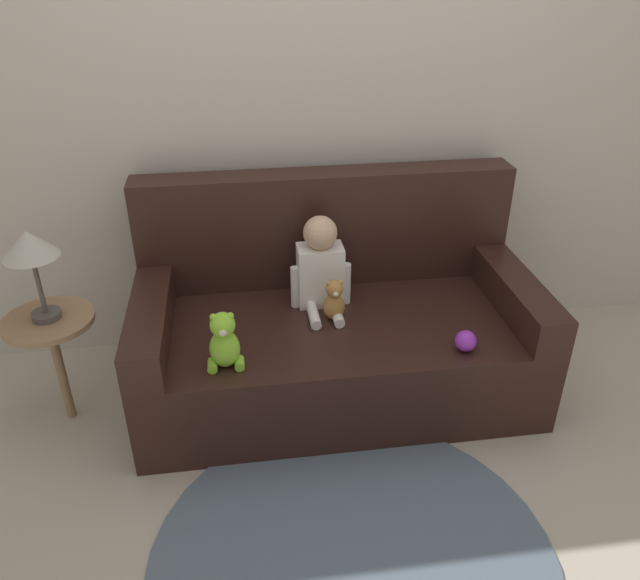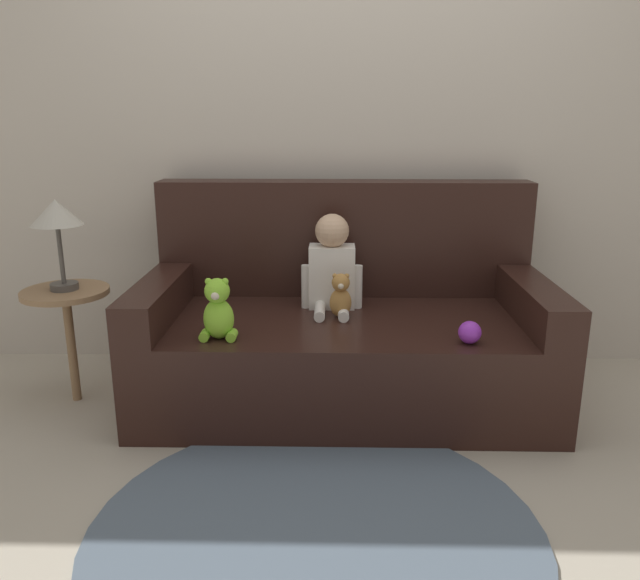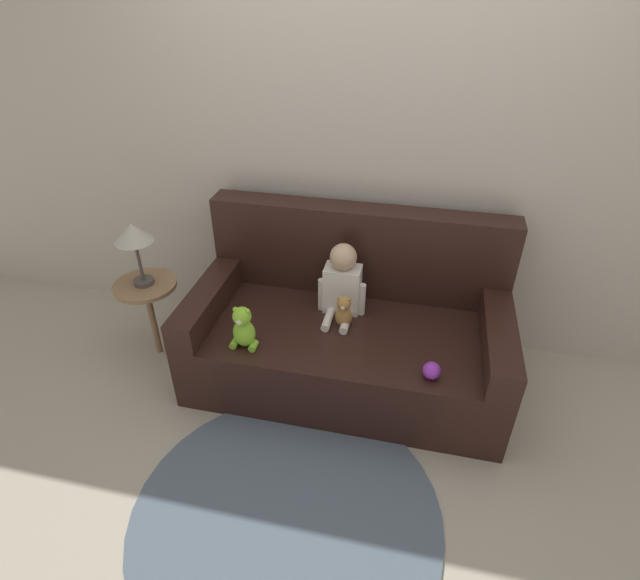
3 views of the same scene
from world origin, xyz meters
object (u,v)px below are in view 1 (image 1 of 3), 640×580
at_px(plush_toy_side, 224,342).
at_px(person_baby, 321,267).
at_px(couch, 334,324).
at_px(side_table, 39,286).
at_px(toy_ball, 466,341).
at_px(teddy_bear_brown, 334,300).

bearing_deg(plush_toy_side, person_baby, 44.35).
relative_size(couch, plush_toy_side, 7.15).
xyz_separation_m(person_baby, side_table, (-1.18, -0.16, 0.08)).
relative_size(plush_toy_side, side_table, 0.27).
distance_m(person_baby, toy_ball, 0.73).
height_order(teddy_bear_brown, toy_ball, teddy_bear_brown).
distance_m(person_baby, teddy_bear_brown, 0.18).
distance_m(couch, toy_ball, 0.66).
bearing_deg(person_baby, teddy_bear_brown, -75.37).
relative_size(toy_ball, side_table, 0.10).
bearing_deg(plush_toy_side, toy_ball, -1.74).
distance_m(couch, plush_toy_side, 0.67).
distance_m(person_baby, plush_toy_side, 0.63).
bearing_deg(plush_toy_side, side_table, 159.21).
xyz_separation_m(teddy_bear_brown, plush_toy_side, (-0.49, -0.29, 0.02)).
xyz_separation_m(person_baby, teddy_bear_brown, (0.04, -0.15, -0.09)).
bearing_deg(teddy_bear_brown, couch, 79.82).
relative_size(teddy_bear_brown, toy_ball, 2.22).
height_order(person_baby, side_table, side_table).
height_order(couch, plush_toy_side, couch).
bearing_deg(couch, plush_toy_side, -142.59).
xyz_separation_m(couch, person_baby, (-0.06, 0.05, 0.29)).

